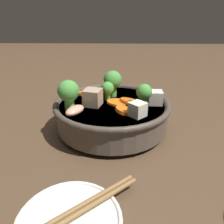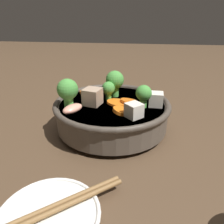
# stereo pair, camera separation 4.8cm
# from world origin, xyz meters

# --- Properties ---
(ground_plane) EXTENTS (3.00, 3.00, 0.00)m
(ground_plane) POSITION_xyz_m (0.00, 0.00, 0.00)
(ground_plane) COLOR #4C3826
(stirfry_bowl) EXTENTS (0.25, 0.25, 0.12)m
(stirfry_bowl) POSITION_xyz_m (0.00, 0.00, 0.04)
(stirfry_bowl) COLOR #51473D
(stirfry_bowl) RESTS_ON ground_plane
(side_saucer) EXTENTS (0.13, 0.13, 0.01)m
(side_saucer) POSITION_xyz_m (0.05, 0.25, 0.01)
(side_saucer) COLOR white
(side_saucer) RESTS_ON ground_plane
(chopsticks_pair) EXTENTS (0.17, 0.15, 0.01)m
(chopsticks_pair) POSITION_xyz_m (0.05, 0.25, 0.02)
(chopsticks_pair) COLOR olive
(chopsticks_pair) RESTS_ON side_saucer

